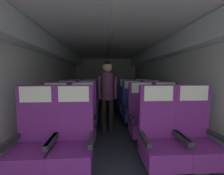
% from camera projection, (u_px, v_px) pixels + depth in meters
% --- Properties ---
extents(ground, '(3.42, 7.88, 0.02)m').
position_uv_depth(ground, '(110.00, 123.00, 3.91)').
color(ground, '#2D3342').
extents(fuselage_shell, '(3.30, 7.53, 2.21)m').
position_uv_depth(fuselage_shell, '(109.00, 65.00, 4.03)').
color(fuselage_shell, silver).
rests_on(fuselage_shell, ground).
extents(seat_a_left_window, '(0.51, 0.49, 1.17)m').
position_uv_depth(seat_a_left_window, '(34.00, 142.00, 1.74)').
color(seat_a_left_window, '#38383D').
rests_on(seat_a_left_window, ground).
extents(seat_a_left_aisle, '(0.51, 0.49, 1.17)m').
position_uv_depth(seat_a_left_aisle, '(73.00, 141.00, 1.77)').
color(seat_a_left_aisle, '#38383D').
rests_on(seat_a_left_aisle, ground).
extents(seat_a_right_aisle, '(0.51, 0.49, 1.17)m').
position_uv_depth(seat_a_right_aisle, '(196.00, 138.00, 1.85)').
color(seat_a_right_aisle, '#38383D').
rests_on(seat_a_right_aisle, ground).
extents(seat_a_right_window, '(0.51, 0.49, 1.17)m').
position_uv_depth(seat_a_right_window, '(160.00, 139.00, 1.83)').
color(seat_a_right_window, '#38383D').
rests_on(seat_a_right_window, ground).
extents(seat_b_left_window, '(0.51, 0.49, 1.17)m').
position_uv_depth(seat_b_left_window, '(55.00, 121.00, 2.54)').
color(seat_b_left_window, '#38383D').
rests_on(seat_b_left_window, ground).
extents(seat_b_left_aisle, '(0.51, 0.49, 1.17)m').
position_uv_depth(seat_b_left_aisle, '(83.00, 120.00, 2.59)').
color(seat_b_left_aisle, '#38383D').
rests_on(seat_b_left_aisle, ground).
extents(seat_b_right_aisle, '(0.51, 0.49, 1.17)m').
position_uv_depth(seat_b_right_aisle, '(166.00, 118.00, 2.71)').
color(seat_b_right_aisle, '#38383D').
rests_on(seat_b_right_aisle, ground).
extents(seat_b_right_window, '(0.51, 0.49, 1.17)m').
position_uv_depth(seat_b_right_window, '(142.00, 118.00, 2.67)').
color(seat_b_right_window, '#38383D').
rests_on(seat_b_right_window, ground).
extents(seat_c_left_window, '(0.51, 0.49, 1.17)m').
position_uv_depth(seat_c_left_window, '(67.00, 109.00, 3.38)').
color(seat_c_left_window, '#38383D').
rests_on(seat_c_left_window, ground).
extents(seat_c_left_aisle, '(0.51, 0.49, 1.17)m').
position_uv_depth(seat_c_left_aisle, '(88.00, 109.00, 3.42)').
color(seat_c_left_aisle, '#38383D').
rests_on(seat_c_left_aisle, ground).
extents(seat_c_right_aisle, '(0.51, 0.49, 1.17)m').
position_uv_depth(seat_c_right_aisle, '(152.00, 108.00, 3.52)').
color(seat_c_right_aisle, '#38383D').
rests_on(seat_c_right_aisle, ground).
extents(seat_c_right_window, '(0.51, 0.49, 1.17)m').
position_uv_depth(seat_c_right_window, '(133.00, 108.00, 3.50)').
color(seat_c_right_window, '#38383D').
rests_on(seat_c_right_window, ground).
extents(seat_d_left_window, '(0.51, 0.49, 1.17)m').
position_uv_depth(seat_d_left_window, '(74.00, 102.00, 4.20)').
color(seat_d_left_window, '#38383D').
rests_on(seat_d_left_window, ground).
extents(seat_d_left_aisle, '(0.51, 0.49, 1.17)m').
position_uv_depth(seat_d_left_aisle, '(91.00, 102.00, 4.26)').
color(seat_d_left_aisle, '#38383D').
rests_on(seat_d_left_aisle, ground).
extents(seat_d_right_aisle, '(0.51, 0.49, 1.17)m').
position_uv_depth(seat_d_right_aisle, '(143.00, 102.00, 4.35)').
color(seat_d_right_aisle, '#38383D').
rests_on(seat_d_right_aisle, ground).
extents(seat_d_right_window, '(0.51, 0.49, 1.17)m').
position_uv_depth(seat_d_right_window, '(127.00, 102.00, 4.32)').
color(seat_d_right_window, '#38383D').
rests_on(seat_d_right_window, ground).
extents(seat_e_left_window, '(0.51, 0.49, 1.17)m').
position_uv_depth(seat_e_left_window, '(79.00, 98.00, 5.04)').
color(seat_e_left_window, '#38383D').
rests_on(seat_e_left_window, ground).
extents(seat_e_left_aisle, '(0.51, 0.49, 1.17)m').
position_uv_depth(seat_e_left_aisle, '(93.00, 98.00, 5.06)').
color(seat_e_left_aisle, '#38383D').
rests_on(seat_e_left_aisle, ground).
extents(seat_e_right_aisle, '(0.51, 0.49, 1.17)m').
position_uv_depth(seat_e_right_aisle, '(136.00, 97.00, 5.17)').
color(seat_e_right_aisle, '#38383D').
rests_on(seat_e_right_aisle, ground).
extents(seat_e_right_window, '(0.51, 0.49, 1.17)m').
position_uv_depth(seat_e_right_window, '(123.00, 97.00, 5.14)').
color(seat_e_right_window, '#38383D').
rests_on(seat_e_right_window, ground).
extents(flight_attendant, '(0.43, 0.28, 1.61)m').
position_uv_depth(flight_attendant, '(107.00, 89.00, 3.14)').
color(flight_attendant, black).
rests_on(flight_attendant, ground).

